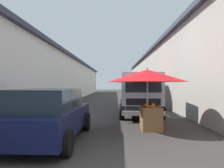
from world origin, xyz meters
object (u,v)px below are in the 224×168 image
object	(u,v)px
fruit_stall_far_left	(139,79)
fruit_stall_far_right	(129,84)
vendor_by_crates	(147,93)
delivery_truck	(141,96)
parked_scooter	(140,99)
hatchback_car	(48,114)
plastic_stool	(66,105)
fruit_stall_near_left	(148,82)

from	to	relation	value
fruit_stall_far_left	fruit_stall_far_right	bearing A→B (deg)	1.06
vendor_by_crates	delivery_truck	bearing A→B (deg)	169.10
delivery_truck	vendor_by_crates	xyz separation A→B (m)	(7.32, -1.41, -0.15)
fruit_stall_far_left	parked_scooter	bearing A→B (deg)	-8.09
hatchback_car	delivery_truck	world-z (taller)	delivery_truck
fruit_stall_far_right	hatchback_car	distance (m)	16.66
fruit_stall_far_left	hatchback_car	bearing A→B (deg)	156.76
hatchback_car	vendor_by_crates	bearing A→B (deg)	-21.33
plastic_stool	fruit_stall_far_right	bearing A→B (deg)	-24.25
fruit_stall_near_left	fruit_stall_far_left	world-z (taller)	fruit_stall_far_left
fruit_stall_near_left	vendor_by_crates	xyz separation A→B (m)	(10.05, -1.49, -0.78)
fruit_stall_near_left	hatchback_car	distance (m)	3.46
fruit_stall_far_right	parked_scooter	bearing A→B (deg)	-175.15
delivery_truck	plastic_stool	xyz separation A→B (m)	(2.53, 4.15, -0.71)
vendor_by_crates	plastic_stool	size ratio (longest dim) A/B	3.58
hatchback_car	plastic_stool	size ratio (longest dim) A/B	9.07
delivery_truck	fruit_stall_near_left	bearing A→B (deg)	178.42
plastic_stool	fruit_stall_far_left	bearing A→B (deg)	-74.63
delivery_truck	fruit_stall_far_right	bearing A→B (deg)	-0.82
parked_scooter	delivery_truck	bearing A→B (deg)	173.79
fruit_stall_near_left	fruit_stall_far_left	xyz separation A→B (m)	(6.49, -0.40, 0.27)
hatchback_car	fruit_stall_far_right	bearing A→B (deg)	-11.28
vendor_by_crates	parked_scooter	bearing A→B (deg)	146.51
fruit_stall_far_right	vendor_by_crates	bearing A→B (deg)	-165.61
fruit_stall_far_left	vendor_by_crates	bearing A→B (deg)	-16.91
delivery_truck	parked_scooter	xyz separation A→B (m)	(6.21, -0.68, -0.59)
vendor_by_crates	parked_scooter	xyz separation A→B (m)	(-1.11, 0.73, -0.44)
fruit_stall_near_left	fruit_stall_far_left	bearing A→B (deg)	-3.55
fruit_stall_far_left	vendor_by_crates	world-z (taller)	fruit_stall_far_left
delivery_truck	hatchback_car	bearing A→B (deg)	143.58
fruit_stall_near_left	fruit_stall_far_right	bearing A→B (deg)	-0.96
fruit_stall_far_right	delivery_truck	bearing A→B (deg)	179.18
fruit_stall_near_left	plastic_stool	world-z (taller)	fruit_stall_near_left
fruit_stall_near_left	delivery_truck	xyz separation A→B (m)	(2.73, -0.08, -0.63)
vendor_by_crates	fruit_stall_far_left	bearing A→B (deg)	163.09
plastic_stool	delivery_truck	bearing A→B (deg)	-121.31
fruit_stall_near_left	vendor_by_crates	size ratio (longest dim) A/B	1.75
fruit_stall_far_right	fruit_stall_near_left	bearing A→B (deg)	179.04
fruit_stall_far_right	plastic_stool	distance (m)	10.62
fruit_stall_far_left	delivery_truck	distance (m)	3.88
fruit_stall_far_left	delivery_truck	world-z (taller)	fruit_stall_far_left
fruit_stall_near_left	delivery_truck	bearing A→B (deg)	-1.58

